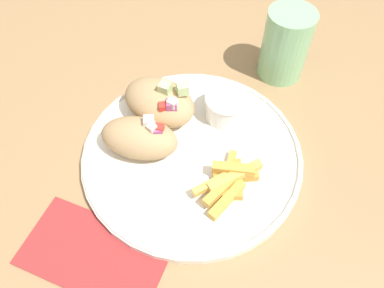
% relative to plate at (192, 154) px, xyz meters
% --- Properties ---
extents(ground_plane, '(10.00, 10.00, 0.00)m').
position_rel_plate_xyz_m(ground_plane, '(-0.02, 0.01, -0.73)').
color(ground_plane, brown).
extents(table, '(1.39, 1.39, 0.72)m').
position_rel_plate_xyz_m(table, '(-0.02, 0.01, -0.07)').
color(table, '#9E7A51').
rests_on(table, ground_plane).
extents(napkin, '(0.19, 0.12, 0.00)m').
position_rel_plate_xyz_m(napkin, '(-0.04, -0.19, -0.01)').
color(napkin, maroon).
rests_on(napkin, table).
extents(plate, '(0.32, 0.32, 0.02)m').
position_rel_plate_xyz_m(plate, '(0.00, 0.00, 0.00)').
color(plate, white).
rests_on(plate, table).
extents(pita_sandwich_near, '(0.12, 0.09, 0.06)m').
position_rel_plate_xyz_m(pita_sandwich_near, '(-0.07, -0.03, 0.03)').
color(pita_sandwich_near, tan).
rests_on(pita_sandwich_near, plate).
extents(pita_sandwich_far, '(0.12, 0.09, 0.07)m').
position_rel_plate_xyz_m(pita_sandwich_far, '(-0.08, 0.04, 0.03)').
color(pita_sandwich_far, tan).
rests_on(pita_sandwich_far, plate).
extents(fries_pile, '(0.07, 0.11, 0.03)m').
position_rel_plate_xyz_m(fries_pile, '(0.07, -0.02, 0.02)').
color(fries_pile, gold).
rests_on(fries_pile, plate).
extents(sauce_ramekin, '(0.07, 0.07, 0.04)m').
position_rel_plate_xyz_m(sauce_ramekin, '(0.01, 0.09, 0.03)').
color(sauce_ramekin, white).
rests_on(sauce_ramekin, plate).
extents(water_glass, '(0.08, 0.08, 0.12)m').
position_rel_plate_xyz_m(water_glass, '(0.05, 0.23, 0.04)').
color(water_glass, '#8CCC93').
rests_on(water_glass, table).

